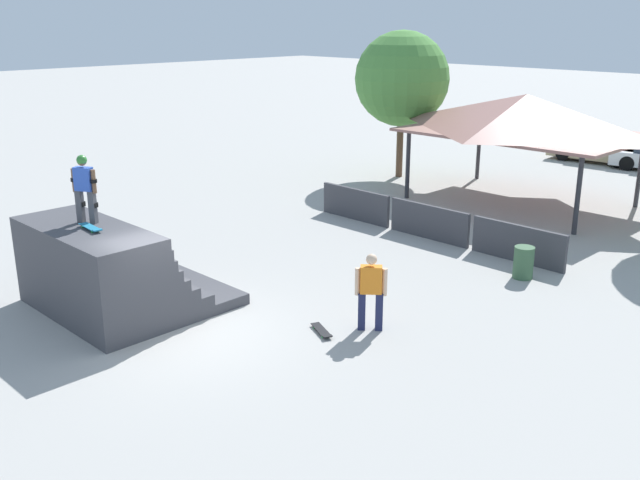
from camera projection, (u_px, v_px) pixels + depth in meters
name	position (u px, v px, depth m)	size (l,w,h in m)	color
ground_plane	(183.00, 334.00, 15.38)	(160.00, 160.00, 0.00)	#A3A09B
quarter_pipe_ramp	(107.00, 274.00, 16.39)	(4.11, 3.76, 2.08)	#424247
skater_on_deck	(84.00, 184.00, 15.86)	(0.65, 0.44, 1.55)	#4C4C51
skateboard_on_deck	(91.00, 227.00, 15.57)	(0.84, 0.26, 0.09)	green
bystander_walking	(371.00, 288.00, 15.30)	(0.60, 0.54, 1.74)	#1E2347
skateboard_on_ground	(322.00, 331.00, 15.38)	(0.84, 0.52, 0.09)	green
barrier_fence	(429.00, 222.00, 21.81)	(8.95, 0.12, 1.05)	#3D3D42
pavilion_shelter	(526.00, 115.00, 25.27)	(7.83, 5.59, 3.93)	#2D2D33
tree_far_back	(402.00, 79.00, 29.22)	(3.89, 3.89, 6.04)	brown
trash_bin	(524.00, 262.00, 18.53)	(0.52, 0.52, 0.85)	#385B3D
parked_car_tan	(596.00, 149.00, 33.37)	(4.27, 1.95, 1.27)	tan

